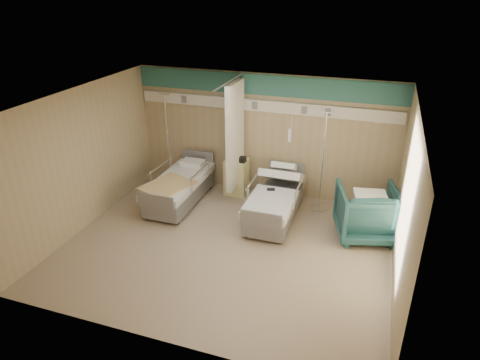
% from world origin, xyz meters
% --- Properties ---
extents(ground, '(6.00, 5.00, 0.00)m').
position_xyz_m(ground, '(0.00, 0.00, 0.00)').
color(ground, gray).
rests_on(ground, ground).
extents(room_walls, '(6.04, 5.04, 2.82)m').
position_xyz_m(room_walls, '(-0.03, 0.25, 1.86)').
color(room_walls, tan).
rests_on(room_walls, ground).
extents(bed_right, '(1.00, 2.16, 0.63)m').
position_xyz_m(bed_right, '(0.60, 1.30, 0.32)').
color(bed_right, silver).
rests_on(bed_right, ground).
extents(bed_left, '(1.00, 2.16, 0.63)m').
position_xyz_m(bed_left, '(-1.60, 1.30, 0.32)').
color(bed_left, silver).
rests_on(bed_left, ground).
extents(bedside_cabinet, '(0.50, 0.48, 0.85)m').
position_xyz_m(bedside_cabinet, '(-0.55, 2.20, 0.42)').
color(bedside_cabinet, '#DED88A').
rests_on(bedside_cabinet, ground).
extents(visitor_armchair, '(1.37, 1.39, 1.04)m').
position_xyz_m(visitor_armchair, '(2.45, 1.22, 0.52)').
color(visitor_armchair, '#1D484A').
rests_on(visitor_armchair, ground).
extents(waffle_blanket, '(0.69, 0.63, 0.07)m').
position_xyz_m(waffle_blanket, '(2.47, 1.22, 1.07)').
color(waffle_blanket, white).
rests_on(waffle_blanket, visitor_armchair).
extents(iv_stand_right, '(0.39, 0.39, 2.20)m').
position_xyz_m(iv_stand_right, '(1.42, 2.06, 0.45)').
color(iv_stand_right, silver).
rests_on(iv_stand_right, ground).
extents(iv_stand_left, '(0.40, 0.40, 2.24)m').
position_xyz_m(iv_stand_left, '(-2.32, 2.26, 0.46)').
color(iv_stand_left, silver).
rests_on(iv_stand_left, ground).
extents(call_remote, '(0.18, 0.12, 0.04)m').
position_xyz_m(call_remote, '(0.49, 1.36, 0.65)').
color(call_remote, black).
rests_on(call_remote, bed_right).
extents(tan_blanket, '(1.09, 1.23, 0.04)m').
position_xyz_m(tan_blanket, '(-1.64, 0.84, 0.65)').
color(tan_blanket, tan).
rests_on(tan_blanket, bed_left).
extents(toiletry_bag, '(0.24, 0.16, 0.12)m').
position_xyz_m(toiletry_bag, '(-0.42, 2.11, 0.91)').
color(toiletry_bag, black).
rests_on(toiletry_bag, bedside_cabinet).
extents(white_cup, '(0.09, 0.09, 0.12)m').
position_xyz_m(white_cup, '(-0.74, 2.24, 0.91)').
color(white_cup, white).
rests_on(white_cup, bedside_cabinet).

